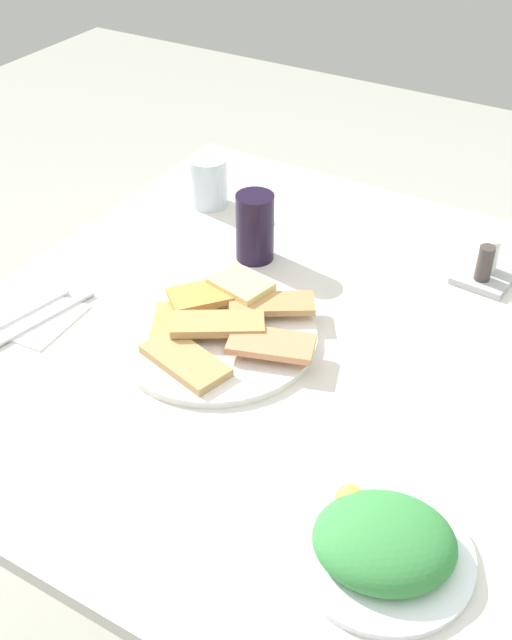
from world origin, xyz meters
The scene contains 10 objects.
ground_plane centered at (0.00, 0.00, 0.00)m, with size 6.00×6.00×0.00m, color #B9B8AB.
dining_table centered at (0.00, 0.00, 0.68)m, with size 1.03×0.95×0.77m.
pide_platter centered at (0.06, -0.08, 0.78)m, with size 0.31×0.32×0.05m.
salad_plate_greens centered at (0.30, 0.29, 0.79)m, with size 0.21×0.21×0.06m.
soda_can centered at (-0.17, -0.15, 0.83)m, with size 0.07×0.07×0.12m, color black.
drinking_glass centered at (-0.28, -0.32, 0.82)m, with size 0.07×0.07×0.10m, color silver.
paper_napkin centered at (0.17, -0.36, 0.77)m, with size 0.13×0.13×0.00m, color white.
fork centered at (0.17, -0.38, 0.77)m, with size 0.16×0.02×0.01m, color silver.
spoon centered at (0.17, -0.34, 0.77)m, with size 0.20×0.01×0.01m, color silver.
condiment_caddy centered at (-0.30, 0.22, 0.79)m, with size 0.10×0.10×0.07m.
Camera 1 is at (0.84, 0.45, 1.51)m, focal length 43.99 mm.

